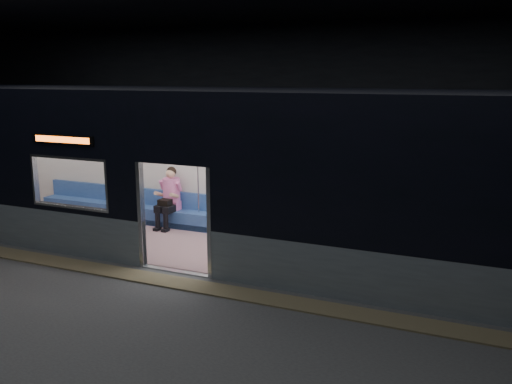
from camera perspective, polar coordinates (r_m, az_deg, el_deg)
The scene contains 7 objects.
station_floor at distance 9.59m, azimuth -11.71°, elevation -10.30°, with size 24.00×14.00×0.01m, color #47494C.
station_envelope at distance 8.87m, azimuth -12.76°, elevation 12.17°, with size 24.00×14.00×5.00m.
tactile_strip at distance 10.00m, azimuth -9.89°, elevation -9.13°, with size 22.80×0.50×0.03m, color #8C7F59.
metro_car at distance 11.18m, azimuth -4.67°, elevation 3.04°, with size 18.00×3.04×3.35m.
passenger at distance 13.05m, azimuth -9.04°, elevation -0.26°, with size 0.43×0.74×1.45m.
handbag at distance 12.88m, azimuth -9.56°, elevation -1.08°, with size 0.28×0.24×0.14m, color black.
transit_map at distance 11.59m, azimuth 9.33°, elevation 1.24°, with size 0.91×0.03×0.59m, color white.
Camera 1 is at (5.19, -7.19, 3.65)m, focal length 38.00 mm.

